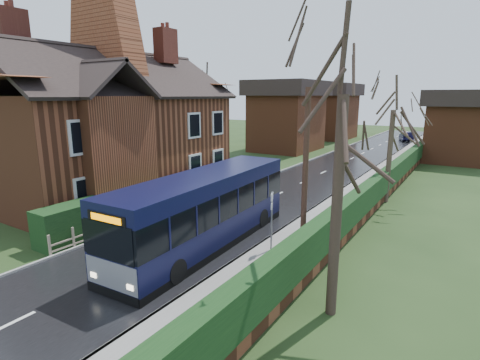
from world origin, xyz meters
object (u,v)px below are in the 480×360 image
Objects in this scene: car_silver at (172,208)px; car_green at (187,206)px; bus_stop_sign at (272,214)px; bus at (205,211)px; telegraph_pole at (305,173)px; brick_house at (112,123)px.

car_green reaches higher than car_silver.
bus_stop_sign reaches higher than car_green.
bus is 2.47× the size of car_silver.
car_green is 0.77× the size of telegraph_pole.
bus_stop_sign is (2.66, 0.73, 0.15)m from bus.
telegraph_pole is (6.91, -0.14, 2.52)m from car_silver.
car_silver is 7.36m from telegraph_pole.
bus is at bearing 174.05° from bus_stop_sign.
telegraph_pole reaches higher than bus_stop_sign.
car_green is 6.90m from telegraph_pole.
car_silver is 6.02m from bus_stop_sign.
brick_house is 5.90× the size of bus_stop_sign.
bus_stop_sign is 0.39× the size of telegraph_pole.
car_silver is at bearing 151.01° from bus_stop_sign.
bus is 2.02× the size of car_green.
bus_stop_sign reaches higher than car_silver.
brick_house is 8.17m from car_green.
telegraph_pole is (1.03, 0.66, 1.57)m from bus_stop_sign.
brick_house is 3.63× the size of car_silver.
bus_stop_sign is at bearing -11.38° from car_silver.
telegraph_pole reaches higher than bus.
bus is 4.01× the size of bus_stop_sign.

